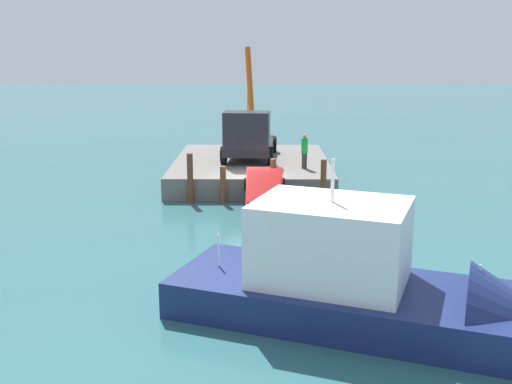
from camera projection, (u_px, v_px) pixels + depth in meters
name	position (u px, v px, depth m)	size (l,w,h in m)	color
ground	(250.00, 200.00, 30.81)	(200.00, 200.00, 0.00)	#2D6066
dock	(251.00, 169.00, 35.60)	(10.89, 8.79, 1.15)	slate
crane_truck	(249.00, 136.00, 34.87)	(8.31, 3.23, 6.38)	black
dock_worker	(305.00, 151.00, 32.63)	(0.34, 0.34, 1.88)	#313131
salvaged_car	(265.00, 198.00, 28.44)	(4.01, 1.97, 2.75)	red
moored_yacht	(403.00, 308.00, 16.73)	(7.61, 12.21, 6.33)	navy
piling_near	(190.00, 178.00, 29.97)	(0.30, 0.30, 2.47)	brown
piling_mid	(223.00, 185.00, 29.93)	(0.29, 0.29, 1.85)	brown
piling_far	(273.00, 181.00, 29.89)	(0.28, 0.28, 2.22)	brown
piling_end	(323.00, 182.00, 29.64)	(0.28, 0.28, 2.23)	brown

